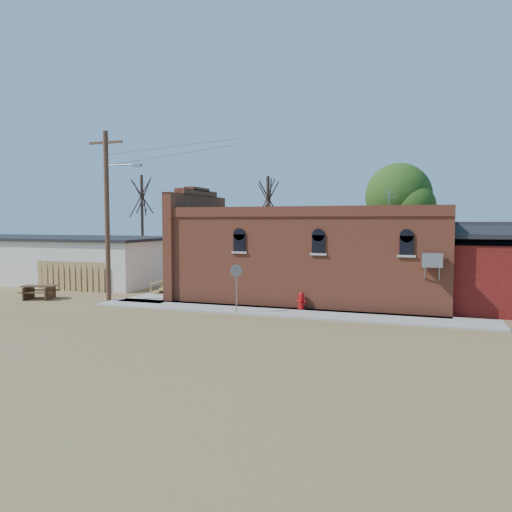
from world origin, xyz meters
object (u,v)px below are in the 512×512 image
(utility_pole, at_px, (108,212))
(stop_sign, at_px, (236,275))
(picnic_table, at_px, (39,290))
(fire_hydrant, at_px, (301,301))
(trash_barrel, at_px, (179,283))
(brick_bar, at_px, (307,257))

(utility_pole, bearing_deg, stop_sign, -8.80)
(picnic_table, bearing_deg, fire_hydrant, -14.34)
(utility_pole, height_order, fire_hydrant, utility_pole)
(fire_hydrant, xyz_separation_m, picnic_table, (-14.51, -1.18, 0.02))
(picnic_table, bearing_deg, utility_pole, -10.94)
(utility_pole, distance_m, trash_barrel, 6.46)
(fire_hydrant, distance_m, picnic_table, 14.56)
(utility_pole, bearing_deg, trash_barrel, 68.59)
(brick_bar, xyz_separation_m, utility_pole, (-9.79, -4.29, 2.43))
(stop_sign, relative_size, trash_barrel, 2.63)
(fire_hydrant, relative_size, picnic_table, 0.37)
(fire_hydrant, xyz_separation_m, trash_barrel, (-8.61, 3.92, 0.03))
(fire_hydrant, distance_m, trash_barrel, 9.46)
(brick_bar, distance_m, stop_sign, 5.89)
(fire_hydrant, bearing_deg, picnic_table, -153.28)
(trash_barrel, bearing_deg, stop_sign, -43.71)
(stop_sign, bearing_deg, brick_bar, 44.77)
(utility_pole, bearing_deg, picnic_table, -171.94)
(brick_bar, bearing_deg, fire_hydrant, -80.89)
(fire_hydrant, bearing_deg, utility_pole, -154.65)
(trash_barrel, distance_m, picnic_table, 7.80)
(fire_hydrant, relative_size, stop_sign, 0.36)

